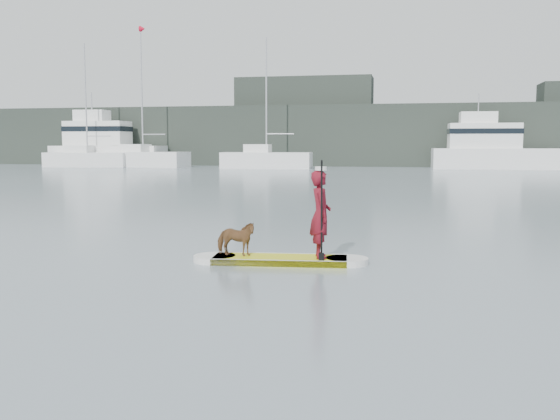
% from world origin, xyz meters
% --- Properties ---
extents(ground, '(140.00, 140.00, 0.00)m').
position_xyz_m(ground, '(0.00, 0.00, 0.00)').
color(ground, slate).
rests_on(ground, ground).
extents(paddleboard, '(3.29, 1.05, 0.12)m').
position_xyz_m(paddleboard, '(-1.40, 0.71, 0.06)').
color(paddleboard, '#CFD013').
rests_on(paddleboard, ground).
extents(paddler, '(0.53, 0.67, 1.62)m').
position_xyz_m(paddler, '(-0.65, 0.79, 0.93)').
color(paddler, maroon).
rests_on(paddler, paddleboard).
extents(white_cap, '(0.22, 0.22, 0.07)m').
position_xyz_m(white_cap, '(-0.65, 0.79, 1.78)').
color(white_cap, silver).
rests_on(white_cap, paddler).
extents(dog, '(0.78, 0.37, 0.65)m').
position_xyz_m(dog, '(-2.24, 0.63, 0.45)').
color(dog, brown).
rests_on(dog, paddleboard).
extents(paddle, '(0.10, 0.30, 2.00)m').
position_xyz_m(paddle, '(-0.59, 0.49, 0.80)').
color(paddle, black).
rests_on(paddle, ground).
extents(sailboat_a, '(8.23, 3.19, 11.68)m').
position_xyz_m(sailboat_a, '(-29.61, 44.52, 0.82)').
color(sailboat_a, white).
rests_on(sailboat_a, ground).
extents(sailboat_b, '(9.19, 4.06, 13.20)m').
position_xyz_m(sailboat_b, '(-24.21, 45.27, 0.92)').
color(sailboat_b, white).
rests_on(sailboat_b, ground).
extents(sailboat_c, '(8.15, 3.03, 11.55)m').
position_xyz_m(sailboat_c, '(-11.82, 44.14, 0.85)').
color(sailboat_c, white).
rests_on(sailboat_c, ground).
extents(motor_yacht_a, '(11.12, 3.79, 6.61)m').
position_xyz_m(motor_yacht_a, '(7.84, 47.31, 1.86)').
color(motor_yacht_a, white).
rests_on(motor_yacht_a, ground).
extents(motor_yacht_b, '(11.24, 4.08, 7.35)m').
position_xyz_m(motor_yacht_b, '(-29.37, 47.51, 2.07)').
color(motor_yacht_b, white).
rests_on(motor_yacht_b, ground).
extents(shore_mass, '(90.00, 6.00, 6.00)m').
position_xyz_m(shore_mass, '(0.00, 53.00, 3.00)').
color(shore_mass, black).
rests_on(shore_mass, ground).
extents(shore_building_west, '(14.00, 4.00, 9.00)m').
position_xyz_m(shore_building_west, '(-10.00, 54.00, 4.50)').
color(shore_building_west, black).
rests_on(shore_building_west, ground).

